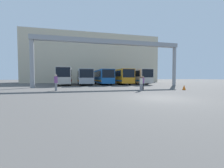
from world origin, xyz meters
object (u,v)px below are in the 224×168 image
at_px(bus_slot_2, 103,76).
at_px(pedestrian_far_center, 56,82).
at_px(bus_slot_1, 85,76).
at_px(bus_slot_0, 65,75).
at_px(pedestrian_near_left, 141,83).
at_px(bus_slot_3, 120,76).
at_px(bus_slot_4, 136,76).
at_px(pedestrian_mid_left, 143,82).
at_px(traffic_cone, 184,87).

bearing_deg(bus_slot_2, pedestrian_far_center, -119.55).
bearing_deg(bus_slot_1, bus_slot_0, 169.08).
bearing_deg(bus_slot_2, pedestrian_near_left, -85.68).
height_order(bus_slot_3, pedestrian_near_left, bus_slot_3).
height_order(pedestrian_far_center, pedestrian_near_left, pedestrian_far_center).
distance_m(bus_slot_4, pedestrian_far_center, 20.86).
xyz_separation_m(pedestrian_mid_left, traffic_cone, (4.58, -1.53, -0.58)).
relative_size(bus_slot_1, bus_slot_3, 0.94).
xyz_separation_m(bus_slot_2, pedestrian_far_center, (-7.90, -13.93, -0.77)).
bearing_deg(bus_slot_3, bus_slot_2, 179.82).
bearing_deg(pedestrian_mid_left, bus_slot_2, -159.19).
bearing_deg(pedestrian_mid_left, traffic_cone, 84.38).
xyz_separation_m(bus_slot_3, traffic_cone, (2.82, -16.51, -1.51)).
bearing_deg(bus_slot_0, traffic_cone, -49.62).
xyz_separation_m(bus_slot_0, traffic_cone, (14.37, -16.89, -1.59)).
bearing_deg(bus_slot_1, pedestrian_near_left, -72.34).
bearing_deg(bus_slot_2, traffic_cone, -68.01).
xyz_separation_m(bus_slot_3, pedestrian_mid_left, (-1.76, -14.98, -0.93)).
distance_m(bus_slot_0, bus_slot_3, 11.55).
xyz_separation_m(bus_slot_0, bus_slot_2, (7.70, -0.38, -0.14)).
distance_m(bus_slot_3, bus_slot_4, 3.85).
bearing_deg(bus_slot_3, bus_slot_1, -177.36).
relative_size(bus_slot_0, bus_slot_3, 1.07).
xyz_separation_m(pedestrian_mid_left, pedestrian_far_center, (-9.99, 1.05, 0.09)).
bearing_deg(pedestrian_near_left, bus_slot_3, 100.55).
distance_m(bus_slot_2, bus_slot_4, 7.70).
bearing_deg(bus_slot_2, pedestrian_mid_left, -82.05).
xyz_separation_m(bus_slot_1, traffic_cone, (10.52, -16.15, -1.45)).
relative_size(bus_slot_3, pedestrian_near_left, 7.01).
bearing_deg(pedestrian_mid_left, pedestrian_near_left, -19.53).
height_order(bus_slot_0, bus_slot_1, bus_slot_0).
bearing_deg(pedestrian_mid_left, bus_slot_4, 172.23).
bearing_deg(bus_slot_4, pedestrian_mid_left, -110.64).
relative_size(bus_slot_2, pedestrian_near_left, 7.02).
relative_size(pedestrian_mid_left, pedestrian_far_center, 0.90).
height_order(bus_slot_3, pedestrian_mid_left, bus_slot_3).
height_order(pedestrian_near_left, traffic_cone, pedestrian_near_left).
bearing_deg(traffic_cone, bus_slot_1, 123.07).
height_order(bus_slot_2, bus_slot_4, bus_slot_4).
distance_m(bus_slot_3, pedestrian_far_center, 18.24).
bearing_deg(traffic_cone, bus_slot_3, 99.69).
bearing_deg(pedestrian_far_center, pedestrian_mid_left, -121.17).
bearing_deg(bus_slot_4, traffic_cone, -93.59).
distance_m(bus_slot_1, bus_slot_2, 3.87).
bearing_deg(bus_slot_1, pedestrian_far_center, -106.62).
distance_m(bus_slot_0, pedestrian_far_center, 14.34).
xyz_separation_m(bus_slot_3, pedestrian_near_left, (-2.61, -16.33, -0.97)).
bearing_deg(bus_slot_3, bus_slot_4, -1.36).
height_order(bus_slot_3, bus_slot_4, bus_slot_4).
relative_size(bus_slot_0, bus_slot_4, 1.09).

